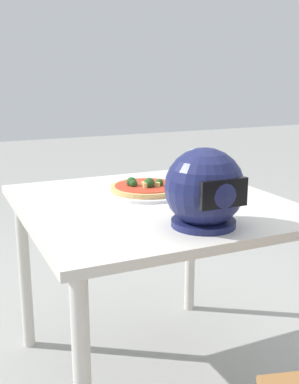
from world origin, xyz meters
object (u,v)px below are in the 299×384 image
at_px(dining_table, 152,224).
at_px(motorcycle_helmet, 205,189).
at_px(pizza, 147,187).
at_px(drinking_glass, 198,163).

xyz_separation_m(dining_table, motorcycle_helmet, (-0.02, 0.33, 0.20)).
relative_size(pizza, drinking_glass, 2.28).
height_order(motorcycle_helmet, drinking_glass, motorcycle_helmet).
relative_size(dining_table, motorcycle_helmet, 4.01).
relative_size(pizza, motorcycle_helmet, 1.16).
bearing_deg(dining_table, drinking_glass, -140.96).
bearing_deg(pizza, dining_table, 76.10).
bearing_deg(drinking_glass, motorcycle_helmet, 61.40).
bearing_deg(motorcycle_helmet, dining_table, -86.20).
relative_size(dining_table, pizza, 3.46).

